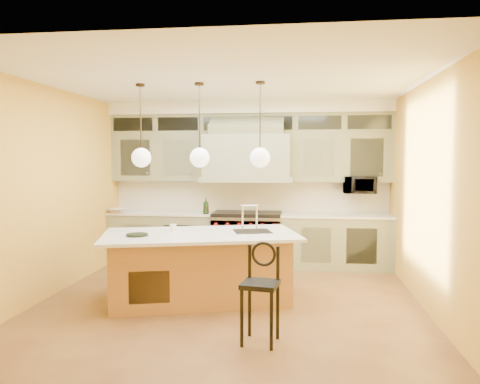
# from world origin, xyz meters

# --- Properties ---
(floor) EXTENTS (5.00, 5.00, 0.00)m
(floor) POSITION_xyz_m (0.00, 0.00, 0.00)
(floor) COLOR brown
(floor) RESTS_ON ground
(ceiling) EXTENTS (5.00, 5.00, 0.00)m
(ceiling) POSITION_xyz_m (0.00, 0.00, 2.90)
(ceiling) COLOR white
(ceiling) RESTS_ON wall_back
(wall_back) EXTENTS (5.00, 0.00, 5.00)m
(wall_back) POSITION_xyz_m (0.00, 2.50, 1.45)
(wall_back) COLOR gold
(wall_back) RESTS_ON ground
(wall_front) EXTENTS (5.00, 0.00, 5.00)m
(wall_front) POSITION_xyz_m (0.00, -2.50, 1.45)
(wall_front) COLOR gold
(wall_front) RESTS_ON ground
(wall_left) EXTENTS (0.00, 5.00, 5.00)m
(wall_left) POSITION_xyz_m (-2.50, 0.00, 1.45)
(wall_left) COLOR gold
(wall_left) RESTS_ON ground
(wall_right) EXTENTS (0.00, 5.00, 5.00)m
(wall_right) POSITION_xyz_m (2.50, 0.00, 1.45)
(wall_right) COLOR gold
(wall_right) RESTS_ON ground
(back_cabinetry) EXTENTS (5.00, 0.77, 2.90)m
(back_cabinetry) POSITION_xyz_m (0.00, 2.23, 1.43)
(back_cabinetry) COLOR gray
(back_cabinetry) RESTS_ON floor
(range) EXTENTS (1.20, 0.74, 0.96)m
(range) POSITION_xyz_m (0.00, 2.14, 0.49)
(range) COLOR silver
(range) RESTS_ON floor
(kitchen_island) EXTENTS (2.80, 1.97, 1.35)m
(kitchen_island) POSITION_xyz_m (-0.39, 0.03, 0.47)
(kitchen_island) COLOR #AC6D3D
(kitchen_island) RESTS_ON floor
(counter_stool) EXTENTS (0.41, 0.41, 1.03)m
(counter_stool) POSITION_xyz_m (0.52, -1.30, 0.58)
(counter_stool) COLOR black
(counter_stool) RESTS_ON floor
(microwave) EXTENTS (0.54, 0.37, 0.30)m
(microwave) POSITION_xyz_m (1.95, 2.25, 1.45)
(microwave) COLOR black
(microwave) RESTS_ON back_cabinetry
(oil_bottle_a) EXTENTS (0.11, 0.11, 0.28)m
(oil_bottle_a) POSITION_xyz_m (-0.70, 1.92, 1.08)
(oil_bottle_a) COLOR black
(oil_bottle_a) RESTS_ON back_cabinetry
(oil_bottle_b) EXTENTS (0.10, 0.11, 0.21)m
(oil_bottle_b) POSITION_xyz_m (-0.70, 1.92, 1.04)
(oil_bottle_b) COLOR black
(oil_bottle_b) RESTS_ON back_cabinetry
(fruit_bowl) EXTENTS (0.36, 0.36, 0.08)m
(fruit_bowl) POSITION_xyz_m (-2.30, 1.92, 0.98)
(fruit_bowl) COLOR silver
(fruit_bowl) RESTS_ON back_cabinetry
(cup) EXTENTS (0.11, 0.11, 0.09)m
(cup) POSITION_xyz_m (-0.80, 0.15, 0.96)
(cup) COLOR white
(cup) RESTS_ON kitchen_island
(pendant_left) EXTENTS (0.26, 0.26, 1.11)m
(pendant_left) POSITION_xyz_m (-1.20, 0.03, 1.95)
(pendant_left) COLOR #2D2319
(pendant_left) RESTS_ON ceiling
(pendant_center) EXTENTS (0.26, 0.26, 1.11)m
(pendant_center) POSITION_xyz_m (-0.40, 0.03, 1.95)
(pendant_center) COLOR #2D2319
(pendant_center) RESTS_ON ceiling
(pendant_right) EXTENTS (0.26, 0.26, 1.11)m
(pendant_right) POSITION_xyz_m (0.40, 0.03, 1.95)
(pendant_right) COLOR #2D2319
(pendant_right) RESTS_ON ceiling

